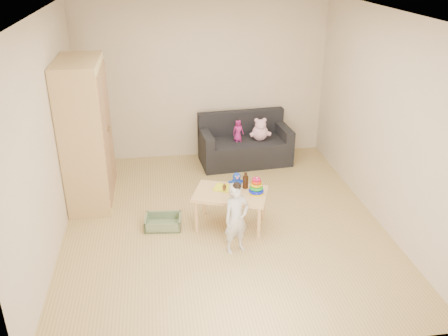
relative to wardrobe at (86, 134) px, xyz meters
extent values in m
plane|color=tan|center=(1.72, -0.88, -0.99)|extent=(4.50, 4.50, 0.00)
plane|color=white|center=(1.72, -0.88, 1.61)|extent=(4.50, 4.50, 0.00)
plane|color=beige|center=(1.72, 1.37, 0.31)|extent=(4.00, 0.00, 4.00)
plane|color=beige|center=(1.72, -3.13, 0.31)|extent=(4.00, 0.00, 4.00)
plane|color=beige|center=(-0.28, -0.88, 0.31)|extent=(0.00, 4.50, 4.50)
plane|color=beige|center=(3.72, -0.88, 0.31)|extent=(0.00, 4.50, 4.50)
cube|color=#E9CC80|center=(0.00, 0.00, 0.00)|extent=(0.55, 1.09, 1.97)
cube|color=black|center=(2.34, 0.93, -0.78)|extent=(1.49, 0.84, 0.41)
cube|color=#EBC581|center=(1.80, -0.97, -0.75)|extent=(1.03, 0.82, 0.47)
imported|color=beige|center=(1.78, -1.53, -0.56)|extent=(0.37, 0.31, 0.84)
imported|color=#B52284|center=(2.21, 0.87, -0.41)|extent=(0.20, 0.15, 0.35)
cylinder|color=#FFF00D|center=(2.11, -1.04, -0.51)|extent=(0.18, 0.18, 0.02)
cylinder|color=silver|center=(2.11, -1.04, -0.40)|extent=(0.02, 0.02, 0.21)
torus|color=#0E1AE1|center=(2.11, -1.04, -0.47)|extent=(0.19, 0.19, 0.04)
torus|color=green|center=(2.11, -1.04, -0.43)|extent=(0.17, 0.17, 0.04)
torus|color=gold|center=(2.11, -1.04, -0.39)|extent=(0.15, 0.15, 0.04)
torus|color=red|center=(2.11, -1.04, -0.35)|extent=(0.12, 0.12, 0.04)
torus|color=#CB0B43|center=(2.11, -1.04, -0.32)|extent=(0.10, 0.10, 0.04)
cylinder|color=black|center=(2.00, -0.87, -0.44)|extent=(0.07, 0.07, 0.16)
cylinder|color=black|center=(2.00, -0.87, -0.34)|extent=(0.03, 0.03, 0.04)
cylinder|color=black|center=(2.00, -0.87, -0.31)|extent=(0.04, 0.04, 0.01)
cube|color=#F0FF1A|center=(1.72, -0.84, -0.51)|extent=(0.28, 0.28, 0.02)
camera|label=1|loc=(0.97, -6.11, 2.25)|focal=38.00mm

